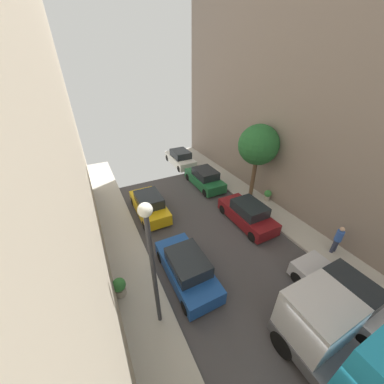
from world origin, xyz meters
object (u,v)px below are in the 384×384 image
at_px(parked_car_left_4, 149,205).
at_px(parked_car_right_4, 180,158).
at_px(parked_car_right_2, 247,214).
at_px(potted_plant_1, 119,287).
at_px(lamp_post, 151,254).
at_px(parked_car_left_3, 187,268).
at_px(street_tree_1, 258,145).
at_px(pedestrian, 338,239).
at_px(potted_plant_2, 268,195).
at_px(parked_car_right_1, 343,293).
at_px(parked_car_right_3, 205,178).

bearing_deg(parked_car_left_4, parked_car_right_4, 51.39).
bearing_deg(parked_car_right_2, potted_plant_1, -169.20).
bearing_deg(lamp_post, parked_car_right_2, 25.53).
relative_size(parked_car_left_3, street_tree_1, 0.76).
bearing_deg(potted_plant_1, parked_car_left_3, -9.09).
height_order(pedestrian, potted_plant_1, pedestrian).
relative_size(pedestrian, potted_plant_2, 2.02).
bearing_deg(parked_car_left_3, potted_plant_2, 22.10).
bearing_deg(parked_car_left_4, parked_car_left_3, -90.00).
height_order(parked_car_left_3, parked_car_right_4, same).
xyz_separation_m(parked_car_right_2, street_tree_1, (2.39, 2.46, 3.50)).
relative_size(parked_car_left_4, potted_plant_2, 4.93).
xyz_separation_m(parked_car_right_1, pedestrian, (2.53, 2.01, 0.35)).
xyz_separation_m(parked_car_left_3, parked_car_right_3, (5.40, 7.73, 0.00)).
relative_size(parked_car_right_2, pedestrian, 2.44).
xyz_separation_m(street_tree_1, potted_plant_2, (0.60, -1.17, -3.59)).
distance_m(parked_car_right_4, potted_plant_2, 9.82).
distance_m(pedestrian, potted_plant_2, 5.64).
relative_size(pedestrian, potted_plant_1, 1.83).
relative_size(potted_plant_1, potted_plant_2, 1.10).
bearing_deg(parked_car_right_2, street_tree_1, 45.74).
bearing_deg(parked_car_right_3, potted_plant_1, -139.60).
xyz_separation_m(parked_car_right_2, lamp_post, (-7.30, -3.49, 3.17)).
xyz_separation_m(parked_car_left_4, lamp_post, (-1.90, -7.37, 3.17)).
bearing_deg(potted_plant_2, parked_car_right_4, 107.72).
bearing_deg(potted_plant_2, parked_car_right_2, -156.66).
height_order(parked_car_right_4, pedestrian, pedestrian).
xyz_separation_m(parked_car_left_4, pedestrian, (7.93, -8.20, 0.35)).
xyz_separation_m(parked_car_left_4, parked_car_right_2, (5.40, -3.89, 0.00)).
xyz_separation_m(parked_car_right_2, potted_plant_2, (2.99, 1.29, -0.09)).
bearing_deg(parked_car_right_2, pedestrian, -59.60).
height_order(parked_car_left_4, street_tree_1, street_tree_1).
distance_m(parked_car_left_4, parked_car_right_3, 5.67).
distance_m(parked_car_right_2, lamp_post, 8.69).
relative_size(parked_car_left_4, parked_car_right_1, 1.00).
bearing_deg(parked_car_left_4, pedestrian, -45.96).
bearing_deg(parked_car_left_3, parked_car_right_2, 21.40).
distance_m(parked_car_left_4, pedestrian, 11.42).
bearing_deg(parked_car_right_4, parked_car_left_4, -128.61).
bearing_deg(parked_car_right_4, potted_plant_1, -124.71).
xyz_separation_m(pedestrian, lamp_post, (-9.83, 0.83, 2.82)).
relative_size(parked_car_left_3, parked_car_right_1, 1.00).
bearing_deg(parked_car_right_1, pedestrian, 38.50).
relative_size(parked_car_left_4, street_tree_1, 0.76).
relative_size(parked_car_left_4, parked_car_right_3, 1.00).
xyz_separation_m(pedestrian, potted_plant_1, (-11.03, 2.70, -0.42)).
xyz_separation_m(parked_car_right_2, parked_car_right_3, (0.00, 5.61, 0.00)).
height_order(pedestrian, lamp_post, lamp_post).
distance_m(parked_car_right_3, street_tree_1, 5.28).
bearing_deg(potted_plant_1, pedestrian, -13.74).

